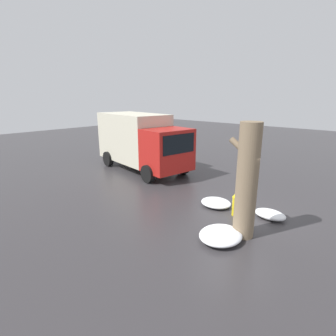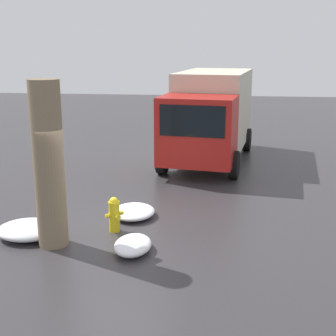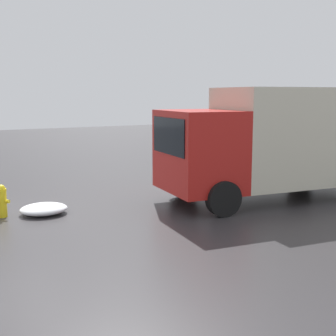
% 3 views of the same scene
% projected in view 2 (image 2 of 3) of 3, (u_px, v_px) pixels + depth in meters
% --- Properties ---
extents(ground_plane, '(60.00, 60.00, 0.00)m').
position_uv_depth(ground_plane, '(115.00, 231.00, 10.72)').
color(ground_plane, '#333033').
extents(fire_hydrant, '(0.38, 0.40, 0.82)m').
position_uv_depth(fire_hydrant, '(114.00, 214.00, 10.61)').
color(fire_hydrant, yellow).
rests_on(fire_hydrant, ground_plane).
extents(tree_trunk, '(0.96, 0.63, 3.49)m').
position_uv_depth(tree_trunk, '(49.00, 165.00, 9.57)').
color(tree_trunk, '#7F6B51').
rests_on(tree_trunk, ground_plane).
extents(delivery_truck, '(6.61, 3.31, 3.20)m').
position_uv_depth(delivery_truck, '(211.00, 113.00, 16.99)').
color(delivery_truck, red).
rests_on(delivery_truck, ground_plane).
extents(snow_pile_by_hydrant, '(1.23, 1.40, 0.32)m').
position_uv_depth(snow_pile_by_hydrant, '(29.00, 230.00, 10.39)').
color(snow_pile_by_hydrant, white).
rests_on(snow_pile_by_hydrant, ground_plane).
extents(snow_pile_curbside, '(1.19, 1.06, 0.27)m').
position_uv_depth(snow_pile_curbside, '(133.00, 212.00, 11.58)').
color(snow_pile_curbside, white).
rests_on(snow_pile_curbside, ground_plane).
extents(snow_pile_by_tree, '(1.08, 0.76, 0.28)m').
position_uv_depth(snow_pile_by_tree, '(133.00, 245.00, 9.63)').
color(snow_pile_by_tree, white).
rests_on(snow_pile_by_tree, ground_plane).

